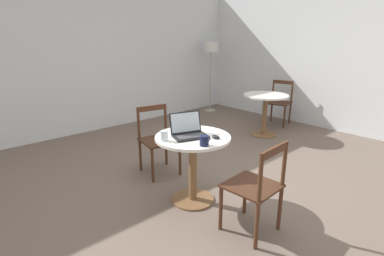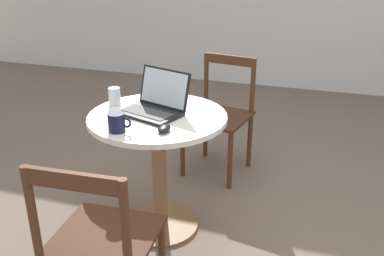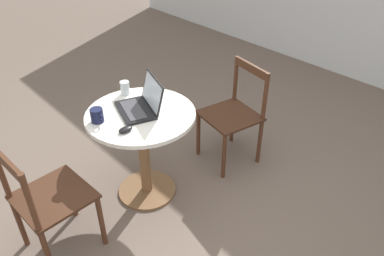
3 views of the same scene
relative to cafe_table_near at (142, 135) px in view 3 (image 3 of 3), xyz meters
The scene contains 8 objects.
ground_plane 0.78m from the cafe_table_near, ahead, with size 16.00×16.00×0.00m, color #66564C.
cafe_table_near is the anchor object (origin of this frame).
chair_near_front 0.79m from the cafe_table_near, 86.58° to the right, with size 0.46×0.46×0.88m.
chair_near_back 0.87m from the cafe_table_near, 79.77° to the left, with size 0.51×0.51×0.88m.
laptop 0.24m from the cafe_table_near, 135.95° to the left, with size 0.41×0.37×0.23m.
mouse 0.32m from the cafe_table_near, 59.59° to the right, with size 0.06×0.10×0.03m.
mug 0.38m from the cafe_table_near, 110.88° to the right, with size 0.13×0.09×0.10m.
drinking_glass 0.40m from the cafe_table_near, 165.01° to the left, with size 0.07×0.07×0.10m.
Camera 3 is at (1.37, -1.23, 2.14)m, focal length 35.00 mm.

